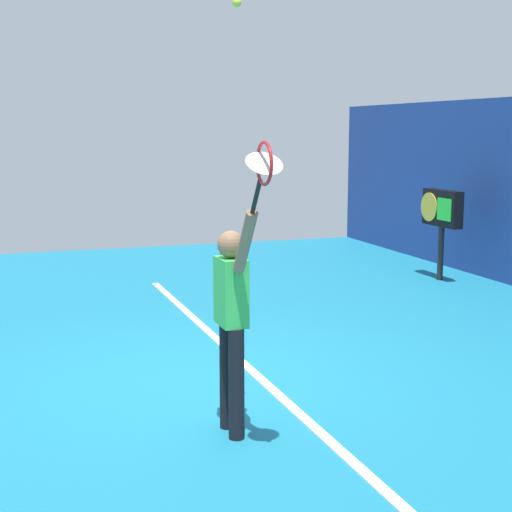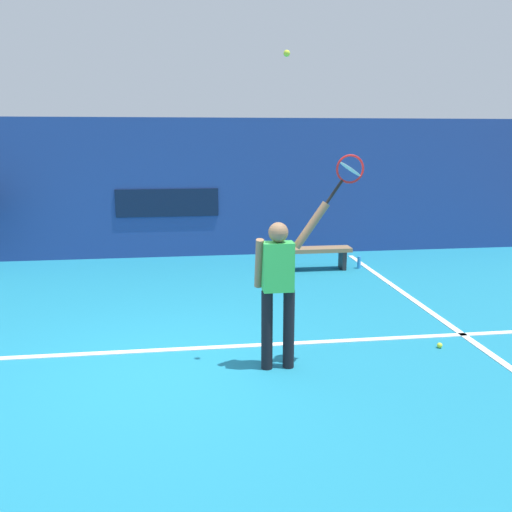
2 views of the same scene
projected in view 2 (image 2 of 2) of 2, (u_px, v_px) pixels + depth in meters
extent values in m
plane|color=teal|center=(158.00, 370.00, 6.10)|extent=(18.00, 18.00, 0.00)
cube|color=navy|center=(167.00, 189.00, 11.65)|extent=(18.00, 0.20, 3.00)
cube|color=#0C1933|center=(167.00, 203.00, 11.60)|extent=(2.20, 0.03, 0.60)
cube|color=white|center=(160.00, 350.00, 6.65)|extent=(10.00, 0.10, 0.01)
cube|color=white|center=(417.00, 303.00, 8.56)|extent=(0.10, 7.00, 0.01)
cylinder|color=black|center=(267.00, 330.00, 6.05)|extent=(0.13, 0.13, 0.92)
cylinder|color=black|center=(289.00, 329.00, 6.08)|extent=(0.13, 0.13, 0.92)
cube|color=green|center=(278.00, 267.00, 5.91)|extent=(0.34, 0.20, 0.55)
sphere|color=#8C6647|center=(278.00, 232.00, 5.82)|extent=(0.22, 0.22, 0.22)
cylinder|color=#8C6647|center=(311.00, 225.00, 5.86)|extent=(0.40, 0.09, 0.53)
cylinder|color=#8C6647|center=(259.00, 263.00, 5.95)|extent=(0.09, 0.23, 0.58)
cylinder|color=black|center=(334.00, 192.00, 5.81)|extent=(0.20, 0.03, 0.27)
torus|color=red|center=(350.00, 169.00, 5.78)|extent=(0.44, 0.02, 0.44)
cylinder|color=silver|center=(350.00, 169.00, 5.78)|extent=(0.22, 0.27, 0.15)
sphere|color=#CCE033|center=(287.00, 53.00, 5.47)|extent=(0.07, 0.07, 0.07)
cube|color=olive|center=(316.00, 250.00, 10.64)|extent=(1.40, 0.36, 0.08)
cube|color=#262628|center=(289.00, 261.00, 10.61)|extent=(0.08, 0.32, 0.37)
cube|color=#262628|center=(342.00, 260.00, 10.76)|extent=(0.08, 0.32, 0.37)
cylinder|color=#338CD8|center=(359.00, 262.00, 10.82)|extent=(0.07, 0.07, 0.24)
sphere|color=#CCE033|center=(440.00, 345.00, 6.74)|extent=(0.07, 0.07, 0.07)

